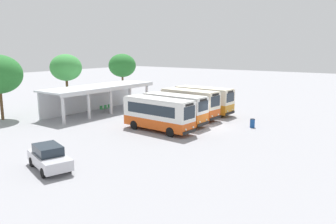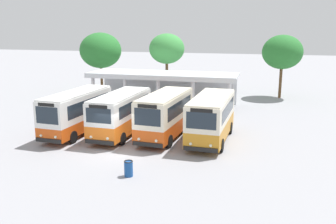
% 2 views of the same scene
% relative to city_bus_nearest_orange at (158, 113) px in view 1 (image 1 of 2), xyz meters
% --- Properties ---
extents(ground_plane, '(180.00, 180.00, 0.00)m').
position_rel_city_bus_nearest_orange_xyz_m(ground_plane, '(4.36, -3.38, -1.80)').
color(ground_plane, '#939399').
extents(city_bus_nearest_orange, '(2.56, 7.64, 3.25)m').
position_rel_city_bus_nearest_orange_xyz_m(city_bus_nearest_orange, '(0.00, 0.00, 0.00)').
color(city_bus_nearest_orange, black).
rests_on(city_bus_nearest_orange, ground).
extents(city_bus_second_in_row, '(2.56, 7.35, 3.18)m').
position_rel_city_bus_nearest_orange_xyz_m(city_bus_second_in_row, '(3.40, 0.43, -0.03)').
color(city_bus_second_in_row, black).
rests_on(city_bus_second_in_row, ground).
extents(city_bus_middle_cream, '(2.75, 7.10, 3.32)m').
position_rel_city_bus_nearest_orange_xyz_m(city_bus_middle_cream, '(6.80, 0.63, 0.03)').
color(city_bus_middle_cream, black).
rests_on(city_bus_middle_cream, ground).
extents(city_bus_fourth_amber, '(2.64, 7.42, 3.27)m').
position_rel_city_bus_nearest_orange_xyz_m(city_bus_fourth_amber, '(10.20, 0.72, 0.01)').
color(city_bus_fourth_amber, black).
rests_on(city_bus_fourth_amber, ground).
extents(parked_car_flank, '(2.91, 4.48, 1.62)m').
position_rel_city_bus_nearest_orange_xyz_m(parked_car_flank, '(-12.50, -0.34, -0.97)').
color(parked_car_flank, black).
rests_on(parked_car_flank, ground).
extents(terminal_canopy, '(15.34, 4.73, 3.40)m').
position_rel_city_bus_nearest_orange_xyz_m(terminal_canopy, '(3.54, 12.35, 0.76)').
color(terminal_canopy, silver).
rests_on(terminal_canopy, ground).
extents(waiting_chair_end_by_column, '(0.44, 0.44, 0.86)m').
position_rel_city_bus_nearest_orange_xyz_m(waiting_chair_end_by_column, '(3.45, 11.56, -1.27)').
color(waiting_chair_end_by_column, slate).
rests_on(waiting_chair_end_by_column, ground).
extents(waiting_chair_second_from_end, '(0.44, 0.44, 0.86)m').
position_rel_city_bus_nearest_orange_xyz_m(waiting_chair_second_from_end, '(4.19, 11.58, -1.27)').
color(waiting_chair_second_from_end, slate).
rests_on(waiting_chair_second_from_end, ground).
extents(waiting_chair_middle_seat, '(0.44, 0.44, 0.86)m').
position_rel_city_bus_nearest_orange_xyz_m(waiting_chair_middle_seat, '(4.92, 11.62, -1.27)').
color(waiting_chair_middle_seat, slate).
rests_on(waiting_chair_middle_seat, ground).
extents(roadside_tree_behind_canopy, '(4.08, 4.08, 7.26)m').
position_rel_city_bus_nearest_orange_xyz_m(roadside_tree_behind_canopy, '(2.57, 17.04, 3.70)').
color(roadside_tree_behind_canopy, brown).
rests_on(roadside_tree_behind_canopy, ground).
extents(roadside_tree_east_of_canopy, '(4.50, 4.50, 7.14)m').
position_rel_city_bus_nearest_orange_xyz_m(roadside_tree_east_of_canopy, '(15.46, 19.17, 3.41)').
color(roadside_tree_east_of_canopy, brown).
rests_on(roadside_tree_east_of_canopy, ground).
extents(litter_bin_apron, '(0.49, 0.49, 0.90)m').
position_rel_city_bus_nearest_orange_xyz_m(litter_bin_apron, '(6.77, -6.94, -1.34)').
color(litter_bin_apron, '#19478C').
rests_on(litter_bin_apron, ground).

